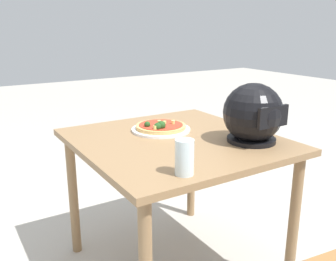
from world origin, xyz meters
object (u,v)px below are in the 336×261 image
object	(u,v)px
motorcycle_helmet	(253,114)
pizza	(161,126)
dining_table	(176,156)
drinking_glass	(184,157)

from	to	relation	value
motorcycle_helmet	pizza	bearing A→B (deg)	-54.68
dining_table	drinking_glass	size ratio (longest dim) A/B	7.19
pizza	dining_table	bearing A→B (deg)	88.06
motorcycle_helmet	drinking_glass	size ratio (longest dim) A/B	2.07
dining_table	motorcycle_helmet	distance (m)	0.42
motorcycle_helmet	drinking_glass	xyz separation A→B (m)	(0.49, 0.16, -0.07)
motorcycle_helmet	drinking_glass	world-z (taller)	motorcycle_helmet
pizza	drinking_glass	distance (m)	0.59
pizza	drinking_glass	size ratio (longest dim) A/B	1.94
pizza	motorcycle_helmet	world-z (taller)	motorcycle_helmet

